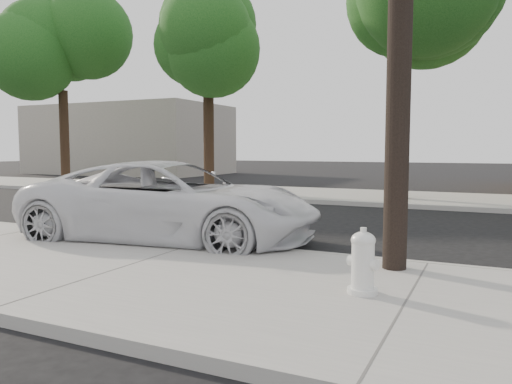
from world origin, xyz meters
TOP-DOWN VIEW (x-y plane):
  - ground at (0.00, 0.00)m, footprint 120.00×120.00m
  - near_sidewalk at (0.00, -4.30)m, footprint 90.00×4.40m
  - far_sidewalk at (0.00, 8.50)m, footprint 90.00×5.00m
  - curb_near at (0.00, -2.10)m, footprint 90.00×0.12m
  - building_far at (-20.00, 20.00)m, footprint 14.00×8.00m
  - tree_a at (-13.80, 7.85)m, footprint 4.65×4.50m
  - tree_b at (-5.81, 8.06)m, footprint 4.34×4.20m
  - police_cruiser at (-0.89, -1.80)m, footprint 6.17×3.45m
  - fire_hydrant at (3.48, -4.14)m, footprint 0.40×0.36m

SIDE VIEW (x-z plane):
  - ground at x=0.00m, z-range 0.00..0.00m
  - near_sidewalk at x=0.00m, z-range 0.00..0.15m
  - far_sidewalk at x=0.00m, z-range 0.00..0.15m
  - curb_near at x=0.00m, z-range -0.01..0.15m
  - fire_hydrant at x=3.48m, z-range 0.14..0.88m
  - police_cruiser at x=-0.89m, z-range 0.00..1.63m
  - building_far at x=-20.00m, z-range 0.00..5.00m
  - tree_b at x=-5.81m, z-range 1.93..10.38m
  - tree_a at x=-13.80m, z-range 2.03..11.03m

